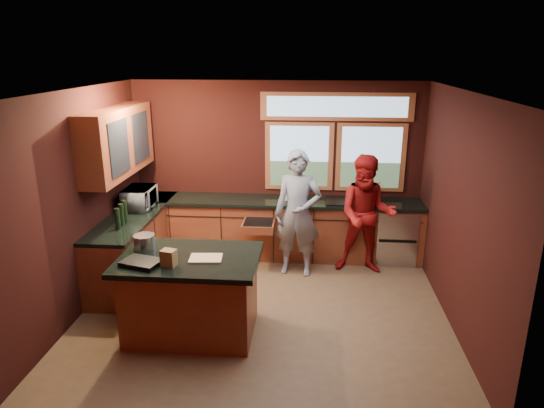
# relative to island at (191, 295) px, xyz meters

# --- Properties ---
(floor) EXTENTS (4.50, 4.50, 0.00)m
(floor) POSITION_rel_island_xyz_m (0.77, 0.59, -0.48)
(floor) COLOR brown
(floor) RESTS_ON ground
(room_shell) EXTENTS (4.52, 4.02, 2.71)m
(room_shell) POSITION_rel_island_xyz_m (0.18, 0.91, 1.32)
(room_shell) COLOR black
(room_shell) RESTS_ON ground
(back_counter) EXTENTS (4.50, 0.64, 0.93)m
(back_counter) POSITION_rel_island_xyz_m (0.97, 2.29, -0.01)
(back_counter) COLOR maroon
(back_counter) RESTS_ON floor
(left_counter) EXTENTS (0.64, 2.30, 0.93)m
(left_counter) POSITION_rel_island_xyz_m (-1.18, 1.44, -0.01)
(left_counter) COLOR maroon
(left_counter) RESTS_ON floor
(island) EXTENTS (1.55, 1.05, 0.95)m
(island) POSITION_rel_island_xyz_m (0.00, 0.00, 0.00)
(island) COLOR maroon
(island) RESTS_ON floor
(person_grey) EXTENTS (0.71, 0.51, 1.82)m
(person_grey) POSITION_rel_island_xyz_m (1.14, 1.69, 0.43)
(person_grey) COLOR slate
(person_grey) RESTS_ON floor
(person_red) EXTENTS (0.90, 0.73, 1.74)m
(person_red) POSITION_rel_island_xyz_m (2.13, 1.84, 0.39)
(person_red) COLOR maroon
(person_red) RESTS_ON floor
(microwave) EXTENTS (0.39, 0.57, 0.31)m
(microwave) POSITION_rel_island_xyz_m (-1.15, 1.68, 0.61)
(microwave) COLOR #999999
(microwave) RESTS_ON left_counter
(potted_plant) EXTENTS (0.29, 0.25, 0.32)m
(potted_plant) POSITION_rel_island_xyz_m (2.24, 2.34, 0.61)
(potted_plant) COLOR #999999
(potted_plant) RESTS_ON back_counter
(paper_towel) EXTENTS (0.12, 0.12, 0.28)m
(paper_towel) POSITION_rel_island_xyz_m (0.94, 2.29, 0.59)
(paper_towel) COLOR silver
(paper_towel) RESTS_ON back_counter
(cutting_board) EXTENTS (0.37, 0.28, 0.02)m
(cutting_board) POSITION_rel_island_xyz_m (0.20, -0.05, 0.48)
(cutting_board) COLOR tan
(cutting_board) RESTS_ON island
(stock_pot) EXTENTS (0.24, 0.24, 0.18)m
(stock_pot) POSITION_rel_island_xyz_m (-0.55, 0.15, 0.56)
(stock_pot) COLOR #BABABF
(stock_pot) RESTS_ON island
(paper_bag) EXTENTS (0.17, 0.15, 0.18)m
(paper_bag) POSITION_rel_island_xyz_m (-0.15, -0.25, 0.56)
(paper_bag) COLOR brown
(paper_bag) RESTS_ON island
(black_tray) EXTENTS (0.46, 0.38, 0.05)m
(black_tray) POSITION_rel_island_xyz_m (-0.45, -0.25, 0.49)
(black_tray) COLOR black
(black_tray) RESTS_ON island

